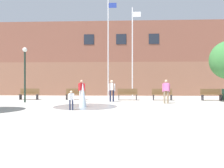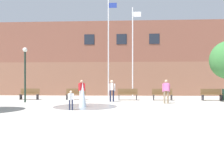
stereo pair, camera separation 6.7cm
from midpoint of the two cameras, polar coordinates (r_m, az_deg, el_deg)
The scene contains 15 objects.
ground_plane at distance 8.49m, azimuth 1.88°, elevation -9.01°, with size 100.00×100.00×0.00m, color #B2ADA3.
library_building at distance 26.70m, azimuth 2.37°, elevation 6.03°, with size 36.00×6.05×8.11m.
splash_fountain at distance 12.59m, azimuth -7.56°, elevation -3.69°, with size 3.70×3.70×1.42m.
park_bench_left_of_flagpoles at distance 19.29m, azimuth -20.91°, elevation -2.40°, with size 1.60×0.44×0.91m.
park_bench_under_left_flagpole at distance 18.15m, azimuth -9.66°, elevation -2.55°, with size 1.60×0.44×0.91m.
park_bench_center at distance 17.59m, azimuth 3.98°, elevation -2.64°, with size 1.60×0.44×0.91m.
park_bench_under_right_flagpole at distance 17.81m, azimuth 12.86°, elevation -2.61°, with size 1.60×0.44×0.91m.
park_bench_far_right at distance 18.83m, azimuth 24.39°, elevation -2.47°, with size 1.60×0.44×0.91m.
child_with_pink_shirt at distance 11.18m, azimuth -10.77°, elevation -3.79°, with size 0.31×0.23×0.99m.
teen_by_trashcan at distance 15.98m, azimuth -0.17°, elevation -1.30°, with size 0.50×0.34×1.59m.
adult_in_red at distance 14.99m, azimuth 13.83°, elevation -1.41°, with size 0.50×0.26×1.59m.
adult_near_bench at distance 16.24m, azimuth -8.05°, elevation -1.28°, with size 0.50×0.37×1.59m.
flagpole_left at distance 19.94m, azimuth -1.02°, elevation 10.01°, with size 0.80×0.10×8.98m.
flagpole_right at distance 19.85m, azimuth 5.34°, elevation 8.82°, with size 0.80×0.10×8.15m.
lamp_post_left_lane at distance 16.63m, azimuth -21.92°, elevation 4.27°, with size 0.32×0.32×3.88m.
Camera 1 is at (0.07, -8.38, 1.37)m, focal length 35.00 mm.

